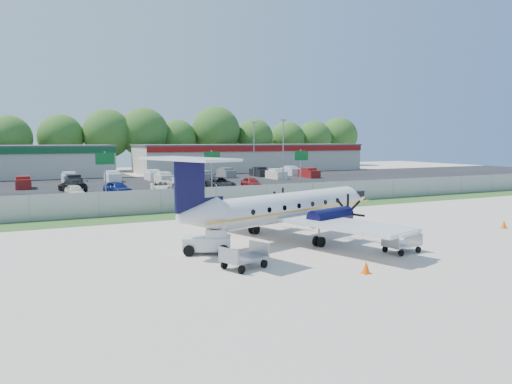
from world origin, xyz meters
name	(u,v)px	position (x,y,z in m)	size (l,w,h in m)	color
ground	(297,237)	(0.00, 0.00, 0.00)	(170.00, 170.00, 0.00)	beige
grass_verge	(225,212)	(0.00, 12.00, 0.01)	(170.00, 4.00, 0.02)	#2D561E
access_road	(198,203)	(0.00, 19.00, 0.01)	(170.00, 8.00, 0.02)	black
parking_lot	(146,185)	(0.00, 40.00, 0.01)	(170.00, 32.00, 0.02)	black
perimeter_fence	(216,198)	(0.00, 14.00, 1.00)	(120.00, 0.06, 1.99)	gray
building_east	(251,158)	(26.00, 61.98, 2.63)	(44.40, 12.40, 5.24)	#BBB6A9
sign_left	(105,166)	(-8.00, 22.91, 3.61)	(1.80, 0.26, 5.00)	gray
sign_mid	(212,163)	(3.00, 22.91, 3.61)	(1.80, 0.26, 5.00)	gray
sign_right	(301,161)	(14.00, 22.91, 3.61)	(1.80, 0.26, 5.00)	gray
light_pole_ne	(283,146)	(20.00, 38.00, 5.23)	(0.90, 0.35, 9.09)	gray
light_pole_se	(254,145)	(20.00, 48.00, 5.23)	(0.90, 0.35, 9.09)	gray
tree_line	(105,171)	(0.00, 74.00, 0.00)	(112.00, 6.00, 14.00)	#2E5C1B
aircraft	(286,207)	(-1.07, -0.36, 2.01)	(17.04, 16.62, 5.22)	silver
pushback_tug	(209,241)	(-6.56, -1.71, 0.65)	(2.94, 2.63, 1.36)	silver
baggage_cart_near	(244,257)	(-6.21, -5.51, 0.53)	(2.47, 1.96, 1.13)	gray
baggage_cart_far	(402,244)	(2.89, -6.22, 0.49)	(2.13, 1.45, 1.04)	gray
cone_nose	(504,224)	(14.55, -3.51, 0.27)	(0.40, 0.40, 0.57)	#FF5608
cone_port_wing	(366,268)	(-1.55, -8.78, 0.27)	(0.41, 0.41, 0.58)	#FF5608
cone_starboard_wing	(226,205)	(1.03, 14.34, 0.27)	(0.40, 0.40, 0.57)	#FF5608
road_car_mid	(238,198)	(5.16, 20.86, 0.00)	(1.56, 3.87, 1.32)	silver
road_car_east	(400,194)	(23.59, 16.97, 0.00)	(2.26, 5.56, 1.61)	#595B5E
parked_car_a	(75,198)	(-10.27, 28.79, 0.00)	(1.66, 4.13, 1.41)	beige
parked_car_b	(118,195)	(-5.67, 29.69, 0.00)	(1.81, 4.50, 1.53)	navy
parked_car_c	(161,193)	(-0.88, 29.31, 0.00)	(2.31, 5.01, 1.39)	beige
parked_car_d	(221,190)	(6.54, 29.31, 0.00)	(2.67, 5.79, 1.61)	black
parked_car_e	(251,188)	(10.88, 29.78, 0.00)	(1.68, 4.18, 1.42)	maroon
parked_car_f	(73,192)	(-9.81, 35.21, 0.00)	(2.14, 5.27, 1.53)	black
parked_car_g	(174,187)	(2.44, 35.36, 0.00)	(2.14, 4.64, 1.29)	silver
far_parking_rows	(138,182)	(0.00, 45.00, 0.00)	(56.00, 10.00, 1.60)	gray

